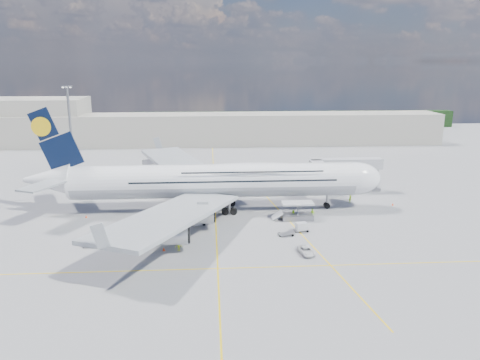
{
  "coord_description": "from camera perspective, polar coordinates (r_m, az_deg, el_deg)",
  "views": [
    {
      "loc": [
        -0.9,
        -88.59,
        31.97
      ],
      "look_at": [
        5.37,
        8.0,
        7.34
      ],
      "focal_mm": 35.0,
      "sensor_mm": 36.0,
      "label": 1
    }
  ],
  "objects": [
    {
      "name": "baggage_tug",
      "position": [
        94.71,
        -5.0,
        -5.03
      ],
      "size": [
        2.97,
        2.16,
        1.69
      ],
      "rotation": [
        0.0,
        0.0,
        0.38
      ],
      "color": "white",
      "rests_on": "ground"
    },
    {
      "name": "tree_line",
      "position": [
        233.9,
        6.43,
        7.32
      ],
      "size": [
        160.0,
        6.0,
        8.0
      ],
      "primitive_type": "cube",
      "color": "#193814",
      "rests_on": "ground"
    },
    {
      "name": "cone_tail",
      "position": [
        103.79,
        -18.24,
        -4.24
      ],
      "size": [
        0.48,
        0.48,
        0.61
      ],
      "color": "#FF3E0D",
      "rests_on": "ground"
    },
    {
      "name": "terminal",
      "position": [
        185.42,
        -3.42,
        6.2
      ],
      "size": [
        180.0,
        16.0,
        12.0
      ],
      "primitive_type": "cube",
      "color": "#B2AD9E",
      "rests_on": "ground"
    },
    {
      "name": "dolly_nose_far",
      "position": [
        91.44,
        7.48,
        -5.67
      ],
      "size": [
        3.09,
        2.1,
        1.79
      ],
      "rotation": [
        0.0,
        0.0,
        0.23
      ],
      "color": "gray",
      "rests_on": "ground"
    },
    {
      "name": "dolly_nose_near",
      "position": [
        89.27,
        5.63,
        -6.55
      ],
      "size": [
        3.33,
        2.53,
        0.43
      ],
      "rotation": [
        0.0,
        0.0,
        0.37
      ],
      "color": "gray",
      "rests_on": "ground"
    },
    {
      "name": "crew_tug",
      "position": [
        82.48,
        -7.5,
        -7.94
      ],
      "size": [
        1.27,
        0.78,
        1.91
      ],
      "primitive_type": "imported",
      "rotation": [
        0.0,
        0.0,
        0.06
      ],
      "color": "#DBFF1A",
      "rests_on": "ground"
    },
    {
      "name": "jet_bridge",
      "position": [
        116.49,
        11.66,
        1.53
      ],
      "size": [
        18.8,
        12.1,
        8.5
      ],
      "color": "#B7B7BC",
      "rests_on": "ground"
    },
    {
      "name": "dolly_back",
      "position": [
        91.29,
        -16.26,
        -6.56
      ],
      "size": [
        3.62,
        2.29,
        0.5
      ],
      "rotation": [
        0.0,
        0.0,
        0.15
      ],
      "color": "gray",
      "rests_on": "ground"
    },
    {
      "name": "cone_nose",
      "position": [
        112.49,
        18.12,
        -2.82
      ],
      "size": [
        0.45,
        0.45,
        0.57
      ],
      "color": "#FF3E0D",
      "rests_on": "ground"
    },
    {
      "name": "dolly_row_a",
      "position": [
        87.62,
        -17.83,
        -7.22
      ],
      "size": [
        2.88,
        1.97,
        1.67
      ],
      "rotation": [
        0.0,
        0.0,
        0.23
      ],
      "color": "gray",
      "rests_on": "ground"
    },
    {
      "name": "catering_truck_outer",
      "position": [
        137.22,
        -10.23,
        1.48
      ],
      "size": [
        8.21,
        5.35,
        4.54
      ],
      "rotation": [
        0.0,
        0.0,
        -0.4
      ],
      "color": "gray",
      "rests_on": "ground"
    },
    {
      "name": "crew_van",
      "position": [
        98.88,
        6.52,
        -4.14
      ],
      "size": [
        0.94,
        1.04,
        1.78
      ],
      "primitive_type": "imported",
      "rotation": [
        0.0,
        0.0,
        2.12
      ],
      "color": "#96EB18",
      "rests_on": "ground"
    },
    {
      "name": "cone_wing_left_inner",
      "position": [
        119.16,
        -9.72,
        -1.38
      ],
      "size": [
        0.38,
        0.38,
        0.48
      ],
      "color": "#FF3E0D",
      "rests_on": "ground"
    },
    {
      "name": "dolly_row_b",
      "position": [
        89.48,
        -12.42,
        -6.28
      ],
      "size": [
        3.49,
        2.66,
        1.97
      ],
      "rotation": [
        0.0,
        0.0,
        0.37
      ],
      "color": "gray",
      "rests_on": "ground"
    },
    {
      "name": "taxi_line_cross",
      "position": [
        75.68,
        -2.73,
        -10.72
      ],
      "size": [
        120.0,
        0.25,
        0.01
      ],
      "primitive_type": "cube",
      "color": "yellow",
      "rests_on": "ground"
    },
    {
      "name": "ground",
      "position": [
        94.19,
        -2.96,
        -5.58
      ],
      "size": [
        300.0,
        300.0,
        0.0
      ],
      "primitive_type": "plane",
      "color": "gray",
      "rests_on": "ground"
    },
    {
      "name": "crew_nose",
      "position": [
        111.87,
        13.28,
        -2.19
      ],
      "size": [
        0.87,
        0.77,
        1.99
      ],
      "primitive_type": "imported",
      "rotation": [
        0.0,
        0.0,
        0.51
      ],
      "color": "#C2FF1A",
      "rests_on": "ground"
    },
    {
      "name": "cone_wing_left_outer",
      "position": [
        123.72,
        -12.12,
        -0.89
      ],
      "size": [
        0.44,
        0.44,
        0.56
      ],
      "color": "#FF3E0D",
      "rests_on": "ground"
    },
    {
      "name": "service_van",
      "position": [
        81.32,
        8.07,
        -8.56
      ],
      "size": [
        2.65,
        4.64,
        1.22
      ],
      "primitive_type": "imported",
      "rotation": [
        0.0,
        0.0,
        0.15
      ],
      "color": "silver",
      "rests_on": "ground"
    },
    {
      "name": "airliner",
      "position": [
        101.75,
        -2.95,
        -0.02
      ],
      "size": [
        77.26,
        79.15,
        23.71
      ],
      "color": "white",
      "rests_on": "ground"
    },
    {
      "name": "cone_wing_right_inner",
      "position": [
        89.72,
        -11.58,
        -6.7
      ],
      "size": [
        0.49,
        0.49,
        0.63
      ],
      "color": "#FF3E0D",
      "rests_on": "ground"
    },
    {
      "name": "taxi_line_diag",
      "position": [
        104.71,
        4.65,
        -3.55
      ],
      "size": [
        14.16,
        99.06,
        0.01
      ],
      "primitive_type": "cube",
      "rotation": [
        0.0,
        0.0,
        0.14
      ],
      "color": "yellow",
      "rests_on": "ground"
    },
    {
      "name": "crew_loader",
      "position": [
        99.67,
        8.83,
        -4.02
      ],
      "size": [
        1.15,
        1.05,
        1.93
      ],
      "primitive_type": "imported",
      "rotation": [
        0.0,
        0.0,
        -0.42
      ],
      "color": "#A6F519",
      "rests_on": "ground"
    },
    {
      "name": "catering_truck_inner",
      "position": [
        127.94,
        -7.58,
        0.61
      ],
      "size": [
        7.6,
        4.14,
        4.29
      ],
      "rotation": [
        0.0,
        0.0,
        0.24
      ],
      "color": "gray",
      "rests_on": "ground"
    },
    {
      "name": "cone_wing_right_outer",
      "position": [
        83.11,
        -9.27,
        -8.32
      ],
      "size": [
        0.5,
        0.5,
        0.63
      ],
      "color": "#FF3E0D",
      "rests_on": "ground"
    },
    {
      "name": "hangar",
      "position": [
        202.16,
        -23.84,
        6.55
      ],
      "size": [
        40.0,
        22.0,
        18.0
      ],
      "primitive_type": "cube",
      "color": "#B2AD9E",
      "rests_on": "ground"
    },
    {
      "name": "crew_wing",
      "position": [
        90.84,
        -9.84,
        -5.93
      ],
      "size": [
        0.47,
        1.08,
        1.83
      ],
      "primitive_type": "imported",
      "rotation": [
        0.0,
        0.0,
        1.55
      ],
      "color": "#E6F319",
      "rests_on": "ground"
    },
    {
      "name": "dolly_row_c",
      "position": [
        90.24,
        -10.59,
        -6.51
      ],
      "size": [
        3.15,
        2.12,
        0.42
      ],
      "rotation": [
        0.0,
        0.0,
        -0.22
      ],
      "color": "gray",
      "rests_on": "ground"
    },
    {
      "name": "light_mast",
      "position": [
        140.46,
        -19.95,
        5.75
      ],
      "size": [
        3.0,
        0.7,
        25.5
      ],
      "color": "gray",
      "rests_on": "ground"
    },
    {
      "name": "cargo_loader",
      "position": [
        98.12,
        6.9,
        -4.07
      ],
      "size": [
        8.53,
        3.2,
        3.67
      ],
      "color": "silver",
      "rests_on": "ground"
    },
    {
      "name": "taxi_line_main",
      "position": [
        94.19,
        -2.96,
        -5.58
      ],
      "size": [
        0.25,
        220.0,
        0.01
      ],
      "primitive_type": "cube",
      "color": "yellow",
      "rests_on": "ground"
    }
  ]
}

